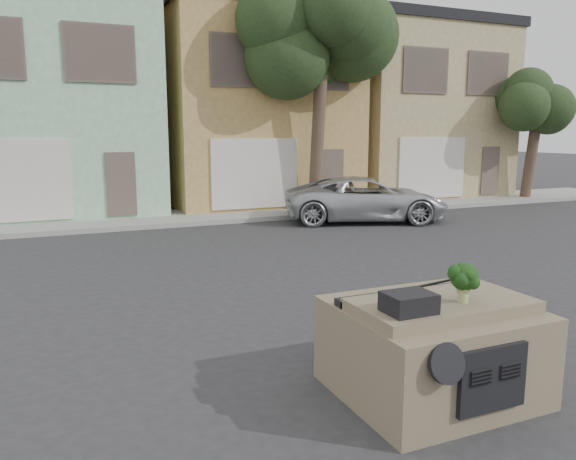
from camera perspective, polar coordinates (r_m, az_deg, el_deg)
ground_plane at (r=9.11m, az=2.40°, el=-8.50°), size 120.00×120.00×0.00m
sidewalk at (r=18.85m, az=-11.78°, el=1.20°), size 40.00×3.00×0.15m
townhouse_mint at (r=22.27m, az=-23.38°, el=11.48°), size 7.20×8.20×7.55m
townhouse_tan at (r=23.60m, az=-4.46°, el=12.12°), size 7.20×8.20×7.55m
townhouse_beige at (r=27.02m, az=11.05°, el=11.70°), size 7.20×8.20×7.55m
silver_pickup at (r=18.46m, az=7.84°, el=0.90°), size 5.71×4.05×1.45m
tree_near at (r=19.68m, az=3.04°, el=13.95°), size 4.40×4.00×8.50m
tree_far at (r=25.73m, az=23.61°, el=9.43°), size 3.20×3.00×6.00m
car_dashboard at (r=6.52m, az=14.34°, el=-11.25°), size 2.00×1.80×1.12m
instrument_hump at (r=5.71m, az=12.17°, el=-7.22°), size 0.48×0.38×0.20m
wiper_arm at (r=6.79m, az=14.45°, el=-5.32°), size 0.69×0.15×0.02m
broccoli at (r=6.16m, az=17.44°, el=-5.06°), size 0.49×0.49×0.43m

